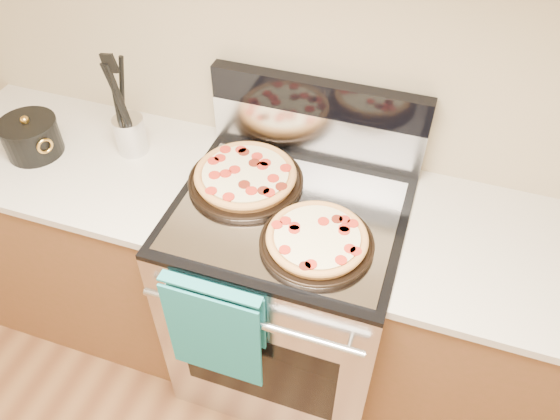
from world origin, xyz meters
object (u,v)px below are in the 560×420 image
(utensil_crock, at_px, (131,135))
(saucepan, at_px, (32,139))
(pepperoni_pizza_front, at_px, (317,240))
(pepperoni_pizza_back, at_px, (246,177))
(range_body, at_px, (288,295))

(utensil_crock, distance_m, saucepan, 0.36)
(pepperoni_pizza_front, distance_m, saucepan, 1.12)
(pepperoni_pizza_back, distance_m, pepperoni_pizza_front, 0.37)
(saucepan, bearing_deg, pepperoni_pizza_front, -6.41)
(pepperoni_pizza_front, relative_size, utensil_crock, 2.50)
(pepperoni_pizza_back, height_order, utensil_crock, utensil_crock)
(range_body, bearing_deg, pepperoni_pizza_back, 158.75)
(pepperoni_pizza_back, bearing_deg, pepperoni_pizza_front, -32.52)
(pepperoni_pizza_front, xyz_separation_m, utensil_crock, (-0.78, 0.25, 0.03))
(pepperoni_pizza_back, relative_size, utensil_crock, 2.80)
(saucepan, bearing_deg, range_body, 0.13)
(range_body, relative_size, pepperoni_pizza_front, 2.59)
(pepperoni_pizza_back, bearing_deg, saucepan, -174.85)
(range_body, bearing_deg, utensil_crock, 169.23)
(range_body, xyz_separation_m, utensil_crock, (-0.65, 0.12, 0.53))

